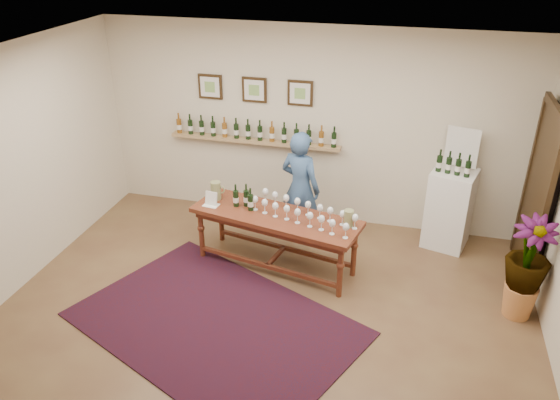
% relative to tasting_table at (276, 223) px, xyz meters
% --- Properties ---
extents(ground, '(6.00, 6.00, 0.00)m').
position_rel_tasting_table_xyz_m(ground, '(0.13, -1.07, -0.64)').
color(ground, brown).
rests_on(ground, ground).
extents(room_shell, '(6.00, 6.00, 6.00)m').
position_rel_tasting_table_xyz_m(room_shell, '(2.24, 0.79, 0.48)').
color(room_shell, beige).
rests_on(room_shell, ground).
extents(rug, '(3.56, 3.06, 0.02)m').
position_rel_tasting_table_xyz_m(rug, '(-0.35, -1.28, -0.63)').
color(rug, '#420B0D').
rests_on(rug, ground).
extents(tasting_table, '(2.20, 1.10, 0.75)m').
position_rel_tasting_table_xyz_m(tasting_table, '(0.00, 0.00, 0.00)').
color(tasting_table, '#4C1813').
rests_on(tasting_table, ground).
extents(table_glasses, '(1.48, 0.76, 0.20)m').
position_rel_tasting_table_xyz_m(table_glasses, '(0.35, -0.02, 0.21)').
color(table_glasses, white).
rests_on(table_glasses, tasting_table).
extents(table_bottles, '(0.29, 0.21, 0.27)m').
position_rel_tasting_table_xyz_m(table_bottles, '(-0.43, 0.10, 0.25)').
color(table_bottles, black).
rests_on(table_bottles, tasting_table).
extents(pitcher_left, '(0.18, 0.18, 0.24)m').
position_rel_tasting_table_xyz_m(pitcher_left, '(-0.85, 0.22, 0.23)').
color(pitcher_left, olive).
rests_on(pitcher_left, tasting_table).
extents(pitcher_right, '(0.14, 0.14, 0.21)m').
position_rel_tasting_table_xyz_m(pitcher_right, '(0.90, -0.06, 0.22)').
color(pitcher_right, olive).
rests_on(pitcher_right, tasting_table).
extents(menu_card, '(0.21, 0.16, 0.18)m').
position_rel_tasting_table_xyz_m(menu_card, '(-0.86, 0.05, 0.20)').
color(menu_card, silver).
rests_on(menu_card, tasting_table).
extents(display_pedestal, '(0.66, 0.66, 1.08)m').
position_rel_tasting_table_xyz_m(display_pedestal, '(2.11, 1.11, -0.10)').
color(display_pedestal, white).
rests_on(display_pedestal, ground).
extents(pedestal_bottles, '(0.33, 0.17, 0.32)m').
position_rel_tasting_table_xyz_m(pedestal_bottles, '(2.07, 1.03, 0.61)').
color(pedestal_bottles, black).
rests_on(pedestal_bottles, display_pedestal).
extents(info_sign, '(0.41, 0.13, 0.58)m').
position_rel_tasting_table_xyz_m(info_sign, '(2.16, 1.26, 0.73)').
color(info_sign, silver).
rests_on(info_sign, display_pedestal).
extents(potted_plant, '(0.57, 0.57, 1.06)m').
position_rel_tasting_table_xyz_m(potted_plant, '(2.88, -0.27, -0.02)').
color(potted_plant, '#BC763E').
rests_on(potted_plant, ground).
extents(person, '(0.67, 0.56, 1.59)m').
position_rel_tasting_table_xyz_m(person, '(0.15, 0.71, 0.16)').
color(person, '#34537C').
rests_on(person, ground).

